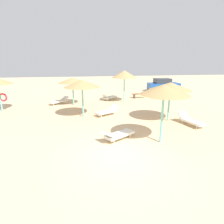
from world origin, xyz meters
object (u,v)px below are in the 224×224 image
object	(u,v)px
lounger_1	(59,101)
bench_0	(139,95)
lounger_6	(107,111)
parasol_3	(170,86)
parasol_6	(82,84)
parasol_1	(72,80)
lounger_3	(190,120)
parked_car	(163,85)
lounger_5	(109,97)
lounger_0	(118,135)
parasol_0	(164,90)
parasol_5	(124,74)

from	to	relation	value
lounger_1	bench_0	distance (m)	8.51
lounger_6	parasol_3	bearing A→B (deg)	-26.23
parasol_6	parasol_1	bearing A→B (deg)	102.15
parasol_6	lounger_3	xyz separation A→B (m)	(6.86, -2.99, -2.14)
lounger_1	parked_car	bearing A→B (deg)	22.94
lounger_6	lounger_1	bearing A→B (deg)	132.28
parasol_1	parasol_6	distance (m)	4.00
parasol_1	parasol_3	distance (m)	8.83
lounger_5	lounger_1	bearing A→B (deg)	-167.82
parasol_3	parked_car	world-z (taller)	parasol_3
lounger_0	parked_car	xyz separation A→B (m)	(8.77, 14.53, 0.51)
parasol_1	lounger_6	bearing A→B (deg)	-55.18
lounger_6	parasol_0	bearing A→B (deg)	-68.85
parasol_0	parasol_3	distance (m)	3.89
lounger_3	lounger_5	xyz separation A→B (m)	(-4.13, 8.57, 0.01)
lounger_3	parked_car	xyz separation A→B (m)	(3.66, 12.89, 0.51)
lounger_1	bench_0	size ratio (longest dim) A/B	1.23
parasol_6	lounger_5	world-z (taller)	parasol_6
bench_0	parked_car	xyz separation A→B (m)	(4.39, 3.72, 0.48)
parasol_0	parasol_3	world-z (taller)	parasol_0
parasol_1	parasol_6	bearing A→B (deg)	-77.85
parasol_5	lounger_6	xyz separation A→B (m)	(-2.22, -4.21, -2.44)
parasol_3	bench_0	distance (m)	8.33
lounger_5	lounger_6	bearing A→B (deg)	-99.40
parasol_6	lounger_0	size ratio (longest dim) A/B	1.40
lounger_5	parasol_1	bearing A→B (deg)	-154.91
parasol_0	parasol_3	xyz separation A→B (m)	(1.93, 3.35, -0.33)
parasol_5	bench_0	xyz separation A→B (m)	(2.09, 1.89, -2.41)
parasol_6	lounger_3	size ratio (longest dim) A/B	1.37
lounger_0	parked_car	world-z (taller)	parked_car
parasol_5	lounger_5	distance (m)	3.04
parasol_6	parked_car	xyz separation A→B (m)	(10.52, 9.90, -1.63)
parasol_6	lounger_1	world-z (taller)	parasol_6
parasol_1	parasol_5	bearing A→B (deg)	4.50
parasol_3	lounger_5	distance (m)	8.34
parked_car	lounger_3	bearing A→B (deg)	-105.86
lounger_6	parked_car	bearing A→B (deg)	48.48
lounger_1	parked_car	world-z (taller)	parked_car
parasol_1	lounger_0	xyz separation A→B (m)	(2.59, -8.54, -1.97)
parasol_0	lounger_6	world-z (taller)	parasol_0
bench_0	lounger_6	bearing A→B (deg)	-125.23
lounger_1	lounger_6	xyz separation A→B (m)	(4.03, -4.44, 0.00)
parasol_5	lounger_6	size ratio (longest dim) A/B	1.59
parasol_5	lounger_3	bearing A→B (deg)	-68.83
parasol_3	lounger_0	bearing A→B (deg)	-145.99
parasol_3	lounger_6	bearing A→B (deg)	153.77
parasol_5	lounger_5	world-z (taller)	parasol_5
parasol_5	lounger_0	distance (m)	9.53
parasol_1	bench_0	bearing A→B (deg)	18.06
parasol_1	lounger_5	bearing A→B (deg)	25.09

